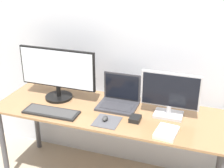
{
  "coord_description": "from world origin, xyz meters",
  "views": [
    {
      "loc": [
        0.72,
        -1.71,
        1.85
      ],
      "look_at": [
        0.01,
        0.32,
        0.92
      ],
      "focal_mm": 50.0,
      "sensor_mm": 36.0,
      "label": 1
    }
  ],
  "objects_px": {
    "monitor_left": "(57,73)",
    "monitor_right": "(170,95)",
    "keyboard": "(51,112)",
    "laptop": "(119,98)",
    "power_brick": "(135,119)",
    "book": "(166,132)",
    "mouse": "(105,118)"
  },
  "relations": [
    {
      "from": "monitor_right",
      "to": "power_brick",
      "type": "distance_m",
      "value": 0.31
    },
    {
      "from": "monitor_left",
      "to": "keyboard",
      "type": "height_order",
      "value": "monitor_left"
    },
    {
      "from": "laptop",
      "to": "keyboard",
      "type": "xyz_separation_m",
      "value": [
        -0.45,
        -0.3,
        -0.05
      ]
    },
    {
      "from": "monitor_left",
      "to": "power_brick",
      "type": "distance_m",
      "value": 0.75
    },
    {
      "from": "mouse",
      "to": "monitor_right",
      "type": "bearing_deg",
      "value": 28.88
    },
    {
      "from": "book",
      "to": "mouse",
      "type": "bearing_deg",
      "value": 176.34
    },
    {
      "from": "mouse",
      "to": "book",
      "type": "relative_size",
      "value": 0.32
    },
    {
      "from": "monitor_left",
      "to": "monitor_right",
      "type": "distance_m",
      "value": 0.92
    },
    {
      "from": "mouse",
      "to": "keyboard",
      "type": "bearing_deg",
      "value": -176.81
    },
    {
      "from": "monitor_left",
      "to": "monitor_right",
      "type": "bearing_deg",
      "value": 0.0
    },
    {
      "from": "monitor_left",
      "to": "laptop",
      "type": "distance_m",
      "value": 0.55
    },
    {
      "from": "mouse",
      "to": "power_brick",
      "type": "distance_m",
      "value": 0.22
    },
    {
      "from": "monitor_left",
      "to": "book",
      "type": "relative_size",
      "value": 3.33
    },
    {
      "from": "monitor_left",
      "to": "mouse",
      "type": "bearing_deg",
      "value": -24.93
    },
    {
      "from": "keyboard",
      "to": "book",
      "type": "distance_m",
      "value": 0.88
    },
    {
      "from": "book",
      "to": "power_brick",
      "type": "distance_m",
      "value": 0.27
    },
    {
      "from": "laptop",
      "to": "power_brick",
      "type": "relative_size",
      "value": 3.15
    },
    {
      "from": "keyboard",
      "to": "laptop",
      "type": "bearing_deg",
      "value": 34.1
    },
    {
      "from": "monitor_right",
      "to": "power_brick",
      "type": "height_order",
      "value": "monitor_right"
    },
    {
      "from": "keyboard",
      "to": "power_brick",
      "type": "xyz_separation_m",
      "value": [
        0.64,
        0.1,
        0.01
      ]
    },
    {
      "from": "keyboard",
      "to": "power_brick",
      "type": "bearing_deg",
      "value": 8.92
    },
    {
      "from": "monitor_left",
      "to": "book",
      "type": "distance_m",
      "value": 1.01
    },
    {
      "from": "monitor_left",
      "to": "power_brick",
      "type": "xyz_separation_m",
      "value": [
        0.71,
        -0.16,
        -0.21
      ]
    },
    {
      "from": "laptop",
      "to": "book",
      "type": "relative_size",
      "value": 1.55
    },
    {
      "from": "book",
      "to": "keyboard",
      "type": "bearing_deg",
      "value": 179.68
    },
    {
      "from": "mouse",
      "to": "book",
      "type": "distance_m",
      "value": 0.45
    },
    {
      "from": "keyboard",
      "to": "mouse",
      "type": "height_order",
      "value": "mouse"
    },
    {
      "from": "keyboard",
      "to": "monitor_right",
      "type": "bearing_deg",
      "value": 16.76
    },
    {
      "from": "monitor_right",
      "to": "laptop",
      "type": "relative_size",
      "value": 1.41
    },
    {
      "from": "laptop",
      "to": "mouse",
      "type": "relative_size",
      "value": 4.79
    },
    {
      "from": "monitor_right",
      "to": "keyboard",
      "type": "bearing_deg",
      "value": -163.24
    },
    {
      "from": "power_brick",
      "to": "book",
      "type": "bearing_deg",
      "value": -22.88
    }
  ]
}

